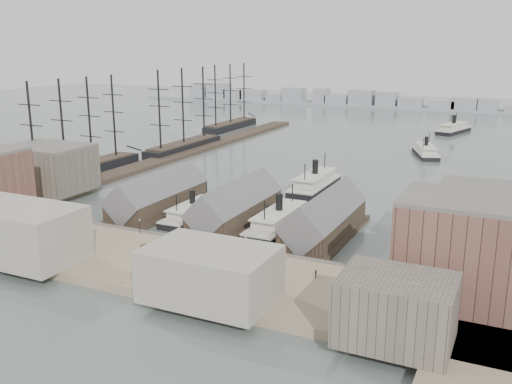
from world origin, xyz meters
The scene contains 41 objects.
ground centered at (0.00, 0.00, 0.00)m, with size 900.00×900.00×0.00m, color #4C5855.
quay centered at (0.00, -20.00, 1.00)m, with size 180.00×30.00×2.00m, color #85735A.
seawall centered at (0.00, -5.20, 1.15)m, with size 180.00×1.20×2.30m, color #59544C.
west_wharf centered at (-68.00, 100.00, 0.80)m, with size 10.00×220.00×1.60m, color #2D231C.
ferry_shed_west centered at (-26.00, 16.88, 4.64)m, with size 14.00×42.00×12.60m.
ferry_shed_center centered at (0.00, 16.88, 4.64)m, with size 14.00×42.00×12.60m.
ferry_shed_east centered at (26.00, 16.88, 4.64)m, with size 14.00×42.00×12.60m.
warehouse_west_back centered at (-70.00, 18.00, 9.00)m, with size 26.00×20.00×14.00m, color #60564C.
warehouse_east_front centered at (66.00, -12.00, 11.50)m, with size 30.00×18.00×19.00m, color brown.
warehouse_east_back centered at (68.00, 15.00, 9.50)m, with size 28.00×20.00×15.00m, color #60564C.
street_bldg_center centered at (20.00, -32.00, 7.00)m, with size 24.00×16.00×10.00m, color gray.
street_bldg_west centered at (-30.00, -32.00, 8.00)m, with size 30.00×16.00×12.00m, color gray.
street_bldg_east centered at (55.00, -33.00, 7.50)m, with size 18.00×14.00×11.00m, color #60564C.
lamp_post_far_w centered at (-45.00, -7.00, 4.71)m, with size 0.44×0.44×3.92m.
lamp_post_near_w centered at (-15.00, -7.00, 4.71)m, with size 0.44×0.44×3.92m.
lamp_post_near_e centered at (15.00, -7.00, 4.71)m, with size 0.44×0.44×3.92m.
lamp_post_far_e centered at (45.00, -7.00, 4.71)m, with size 0.44×0.44×3.92m.
far_shore centered at (-2.07, 334.14, 3.91)m, with size 500.00×40.00×15.72m.
ferry_docked_west centered at (-13.00, 15.14, 2.12)m, with size 7.61×25.36×9.06m.
ferry_docked_east centered at (13.00, 17.23, 2.47)m, with size 8.86×29.55×10.55m.
ferry_open_near centered at (7.15, 62.06, 2.61)m, with size 9.40×31.25×11.16m.
ferry_open_mid centered at (31.28, 140.92, 2.19)m, with size 16.48×27.32×9.36m.
ferry_open_far centered at (33.85, 218.09, 2.50)m, with size 16.83×31.18×10.67m.
sailing_ship_near centered at (-81.65, 44.73, 2.71)m, with size 8.97×61.79×36.88m.
sailing_ship_mid centered at (-73.53, 105.67, 2.73)m, with size 9.27×53.56×38.11m.
sailing_ship_far centered at (-87.27, 178.28, 2.72)m, with size 9.15×50.85×37.63m.
tram centered at (47.24, -13.18, 3.94)m, with size 4.37×10.95×3.79m.
horse_cart_left centered at (-38.24, -13.49, 2.82)m, with size 4.56×3.87×1.61m.
horse_cart_center centered at (-5.08, -15.63, 2.77)m, with size 4.89×1.90×1.47m.
horse_cart_right centered at (23.74, -19.26, 2.76)m, with size 4.72×2.32×1.45m.
pedestrian_0 centered at (-47.94, -13.02, 2.85)m, with size 0.62×0.45×1.69m, color black.
pedestrian_1 centered at (-32.35, -17.25, 2.78)m, with size 0.76×0.59×1.57m, color black.
pedestrian_2 centered at (-27.41, -12.96, 2.80)m, with size 1.03×0.59×1.59m, color black.
pedestrian_3 centered at (-22.41, -20.19, 2.89)m, with size 1.04×0.43×1.78m, color black.
pedestrian_4 centered at (1.98, -14.08, 2.83)m, with size 0.81×0.53×1.67m, color black.
pedestrian_5 centered at (8.06, -16.37, 2.82)m, with size 0.60×0.44×1.63m, color black.
pedestrian_6 centered at (21.72, -14.78, 2.90)m, with size 0.87×0.68×1.80m, color black.
pedestrian_7 centered at (29.73, -23.21, 2.80)m, with size 1.03×0.59×1.60m, color black.
pedestrian_8 centered at (34.71, -14.13, 2.88)m, with size 1.04×0.43×1.77m, color black.
pedestrian_9 centered at (54.50, -23.73, 2.79)m, with size 0.77×0.50×1.58m, color black.
pedestrian_10 centered at (2.54, -8.00, 2.87)m, with size 0.85×0.55×1.74m, color black.
Camera 1 is at (70.69, -118.34, 48.89)m, focal length 40.00 mm.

